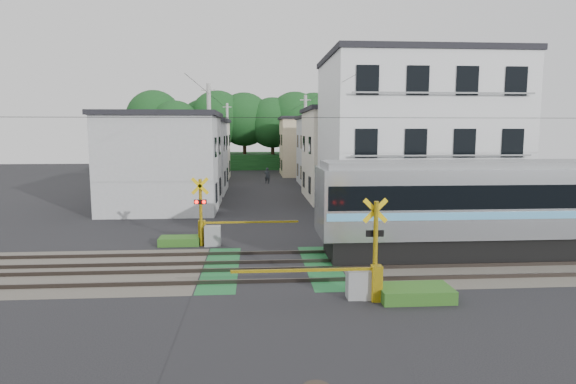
{
  "coord_description": "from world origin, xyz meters",
  "views": [
    {
      "loc": [
        -0.64,
        -17.56,
        5.08
      ],
      "look_at": [
        0.96,
        5.0,
        2.21
      ],
      "focal_mm": 30.0,
      "sensor_mm": 36.0,
      "label": 1
    }
  ],
  "objects": [
    {
      "name": "ground",
      "position": [
        0.0,
        0.0,
        0.0
      ],
      "size": [
        120.0,
        120.0,
        0.0
      ],
      "primitive_type": "plane",
      "color": "black"
    },
    {
      "name": "track_bed",
      "position": [
        0.0,
        0.0,
        0.04
      ],
      "size": [
        120.0,
        120.0,
        0.14
      ],
      "color": "#47423A",
      "rests_on": "ground"
    },
    {
      "name": "tree_hill",
      "position": [
        0.59,
        48.06,
        5.58
      ],
      "size": [
        40.0,
        13.22,
        11.15
      ],
      "color": "#154119",
      "rests_on": "ground"
    },
    {
      "name": "utility_poles",
      "position": [
        -1.05,
        23.01,
        4.08
      ],
      "size": [
        7.9,
        42.0,
        8.0
      ],
      "color": "#A5A5A0",
      "rests_on": "ground"
    },
    {
      "name": "weed_patches",
      "position": [
        1.76,
        -0.09,
        0.18
      ],
      "size": [
        10.25,
        8.8,
        0.4
      ],
      "color": "#2D5E1E",
      "rests_on": "ground"
    },
    {
      "name": "catenary",
      "position": [
        6.0,
        0.03,
        3.7
      ],
      "size": [
        60.0,
        5.04,
        7.0
      ],
      "color": "#2D2D33",
      "rests_on": "ground"
    },
    {
      "name": "houses_row",
      "position": [
        0.25,
        25.92,
        3.24
      ],
      "size": [
        22.07,
        31.35,
        6.8
      ],
      "color": "#B1B4B7",
      "rests_on": "ground"
    },
    {
      "name": "crossing_signal_far",
      "position": [
        -2.59,
        3.65,
        0.71
      ],
      "size": [
        4.74,
        0.65,
        3.09
      ],
      "color": "yellow",
      "rests_on": "ground"
    },
    {
      "name": "pedestrian",
      "position": [
        0.64,
        28.98,
        0.79
      ],
      "size": [
        0.66,
        0.53,
        1.57
      ],
      "primitive_type": "imported",
      "rotation": [
        0.0,
        0.0,
        2.85
      ],
      "color": "#2D3338",
      "rests_on": "ground"
    },
    {
      "name": "crossing_signal_near",
      "position": [
        2.59,
        -3.65,
        0.71
      ],
      "size": [
        4.74,
        0.65,
        3.09
      ],
      "color": "yellow",
      "rests_on": "ground"
    },
    {
      "name": "apartment_block",
      "position": [
        8.5,
        9.49,
        4.66
      ],
      "size": [
        10.2,
        8.36,
        9.3
      ],
      "color": "silver",
      "rests_on": "ground"
    }
  ]
}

